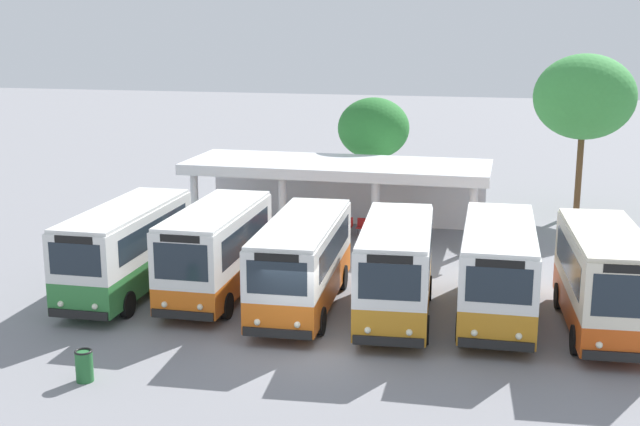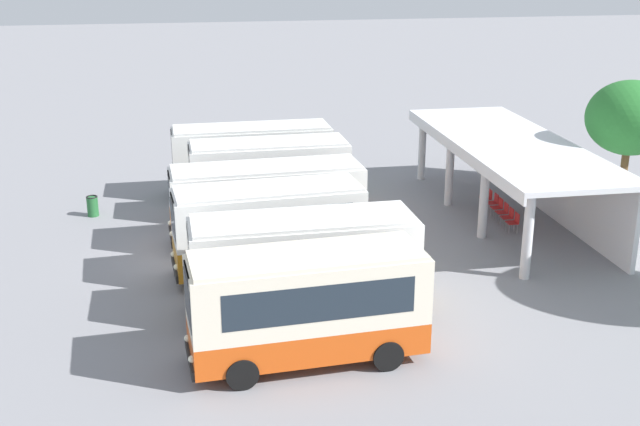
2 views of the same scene
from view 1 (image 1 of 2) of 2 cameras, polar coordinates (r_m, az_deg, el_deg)
name	(u,v)px [view 1 (image 1 of 2)]	position (r m, az deg, el deg)	size (l,w,h in m)	color
ground_plane	(305,349)	(25.18, -1.07, -9.41)	(180.00, 180.00, 0.00)	gray
city_bus_nearest_orange	(126,247)	(30.32, -13.32, -2.29)	(2.40, 7.54, 3.23)	black
city_bus_second_in_row	(216,248)	(29.41, -7.22, -2.46)	(2.43, 6.96, 3.27)	black
city_bus_middle_cream	(302,260)	(28.05, -1.25, -3.29)	(2.65, 7.73, 3.11)	black
city_bus_fourth_amber	(396,267)	(27.13, 5.31, -3.77)	(2.74, 6.91, 3.25)	black
city_bus_fifth_blue	(498,268)	(27.62, 12.28, -3.76)	(2.54, 7.37, 3.20)	black
city_bus_far_end_green	(604,277)	(27.39, 19.14, -4.24)	(2.70, 6.84, 3.30)	black
terminal_canopy	(340,177)	(38.54, 1.38, 2.51)	(13.97, 4.85, 3.40)	silver
waiting_chair_end_by_column	(307,222)	(38.45, -0.91, -0.64)	(0.45, 0.45, 0.86)	slate
waiting_chair_second_from_end	(321,223)	(38.33, 0.05, -0.68)	(0.45, 0.45, 0.86)	slate
waiting_chair_middle_seat	(334,224)	(38.14, 0.99, -0.76)	(0.45, 0.45, 0.86)	slate
waiting_chair_fourth_seat	(348,225)	(37.98, 1.95, -0.82)	(0.45, 0.45, 0.86)	slate
waiting_chair_fifth_seat	(362,226)	(37.82, 2.91, -0.89)	(0.45, 0.45, 0.86)	slate
waiting_chair_far_end_seat	(376,227)	(37.69, 3.88, -0.95)	(0.45, 0.45, 0.86)	slate
roadside_tree_behind_canopy	(374,128)	(42.24, 3.75, 5.89)	(3.67, 3.67, 5.96)	brown
roadside_tree_east_of_canopy	(584,97)	(43.50, 17.92, 7.68)	(5.04, 5.04, 8.18)	brown
litter_bin_apron	(84,366)	(23.77, -16.08, -10.16)	(0.49, 0.49, 0.90)	#266633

